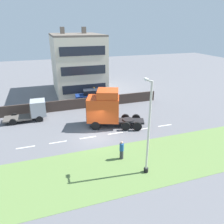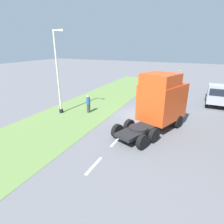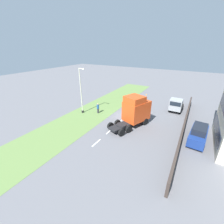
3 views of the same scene
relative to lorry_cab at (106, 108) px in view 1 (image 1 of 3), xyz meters
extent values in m
plane|color=slate|center=(-2.26, 1.85, -2.26)|extent=(120.00, 120.00, 0.00)
cube|color=#607F42|center=(-8.26, 1.85, -2.26)|extent=(7.00, 44.00, 0.01)
cube|color=white|center=(-2.26, -6.85, -2.26)|extent=(0.16, 1.80, 0.00)
cube|color=white|center=(-2.26, -3.65, -2.26)|extent=(0.16, 1.80, 0.00)
cube|color=white|center=(-2.26, -0.45, -2.26)|extent=(0.16, 1.80, 0.00)
cube|color=white|center=(-2.26, 2.75, -2.26)|extent=(0.16, 1.80, 0.00)
cube|color=white|center=(-2.26, 5.95, -2.26)|extent=(0.16, 1.80, 0.00)
cube|color=white|center=(-2.26, 9.15, -2.26)|extent=(0.16, 1.80, 0.00)
cube|color=#382D28|center=(6.74, 1.85, -1.50)|extent=(0.25, 24.00, 1.53)
cube|color=beige|center=(15.69, 0.37, 2.58)|extent=(10.74, 8.20, 9.68)
cube|color=#1E232D|center=(10.28, 0.37, -0.33)|extent=(0.08, 6.97, 1.36)
cube|color=#1E232D|center=(10.28, 0.37, 2.58)|extent=(0.08, 6.97, 1.36)
cube|color=#1E232D|center=(10.28, 0.37, 5.48)|extent=(0.08, 6.97, 1.36)
cube|color=#665B51|center=(15.69, 0.37, 7.57)|extent=(10.74, 8.20, 0.30)
cube|color=#665B51|center=(16.77, 2.42, 8.27)|extent=(0.70, 0.70, 1.10)
cube|color=#665B51|center=(16.77, -1.27, 8.27)|extent=(0.70, 0.70, 1.10)
cube|color=black|center=(-0.43, -1.14, -1.60)|extent=(3.67, 6.75, 0.24)
cube|color=#DB4719|center=(0.10, 0.27, -0.06)|extent=(3.65, 4.33, 2.83)
cube|color=black|center=(0.77, 2.02, -0.69)|extent=(2.01, 0.81, 1.58)
cube|color=black|center=(0.77, 2.02, 0.56)|extent=(2.13, 0.86, 0.90)
cube|color=#DB4719|center=(-0.10, -0.25, 1.80)|extent=(3.07, 3.08, 0.90)
sphere|color=orange|center=(1.14, 1.06, 2.32)|extent=(0.14, 0.14, 0.14)
cylinder|color=black|center=(-0.97, -2.55, -1.42)|extent=(1.78, 1.78, 0.12)
cylinder|color=black|center=(-0.68, 1.46, -1.74)|extent=(0.67, 1.09, 1.04)
cylinder|color=black|center=(1.48, 0.64, -1.74)|extent=(0.67, 1.09, 1.04)
cylinder|color=black|center=(-1.93, -1.83, -1.74)|extent=(0.67, 1.09, 1.04)
cylinder|color=black|center=(0.22, -2.65, -1.74)|extent=(0.67, 1.09, 1.04)
cylinder|color=black|center=(-2.40, -3.08, -1.74)|extent=(0.67, 1.09, 1.04)
cylinder|color=black|center=(-0.25, -3.90, -1.74)|extent=(0.67, 1.09, 1.04)
cube|color=#999EA3|center=(4.65, 7.60, -0.70)|extent=(2.04, 1.84, 1.96)
cube|color=black|center=(4.63, 6.68, -0.31)|extent=(1.77, 0.07, 0.71)
cube|color=#4C4742|center=(4.68, 10.18, -1.77)|extent=(2.06, 3.39, 0.18)
cube|color=#4C4742|center=(4.66, 8.55, -1.00)|extent=(2.01, 0.13, 1.37)
cylinder|color=black|center=(5.57, 7.59, -1.86)|extent=(0.25, 0.80, 0.80)
cylinder|color=black|center=(3.72, 7.61, -1.86)|extent=(0.25, 0.80, 0.80)
cylinder|color=black|center=(5.62, 10.69, -1.86)|extent=(0.25, 0.80, 0.80)
cylinder|color=black|center=(3.76, 10.71, -1.86)|extent=(0.25, 0.80, 0.80)
cube|color=navy|center=(8.52, -0.26, -1.42)|extent=(2.25, 4.95, 1.15)
cube|color=black|center=(8.51, -0.38, -0.46)|extent=(1.77, 2.77, 0.77)
cylinder|color=black|center=(7.82, 1.37, -1.94)|extent=(0.26, 0.66, 0.64)
cylinder|color=black|center=(9.51, 1.21, -1.94)|extent=(0.26, 0.66, 0.64)
cylinder|color=black|center=(7.52, -1.73, -1.94)|extent=(0.26, 0.66, 0.64)
cylinder|color=black|center=(9.21, -1.89, -1.94)|extent=(0.26, 0.66, 0.64)
cylinder|color=black|center=(-9.68, -0.53, -2.06)|extent=(0.37, 0.37, 0.40)
cylinder|color=beige|center=(-9.68, -0.53, 1.64)|extent=(0.17, 0.17, 7.80)
cylinder|color=beige|center=(-9.23, -0.53, 5.44)|extent=(0.90, 0.12, 0.12)
cube|color=silver|center=(-8.78, -0.53, 5.44)|extent=(0.44, 0.20, 0.16)
cylinder|color=#333338|center=(-7.19, 0.70, -1.83)|extent=(0.34, 0.34, 0.87)
cylinder|color=#1E4C8C|center=(-7.19, 0.70, -1.04)|extent=(0.39, 0.39, 0.69)
sphere|color=tan|center=(-7.19, 0.70, -0.58)|extent=(0.24, 0.24, 0.24)
camera|label=1|loc=(-23.04, 6.95, 9.24)|focal=35.00mm
camera|label=2|loc=(2.45, -14.62, 4.28)|focal=30.00mm
camera|label=3|loc=(7.04, -19.25, 8.73)|focal=24.00mm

